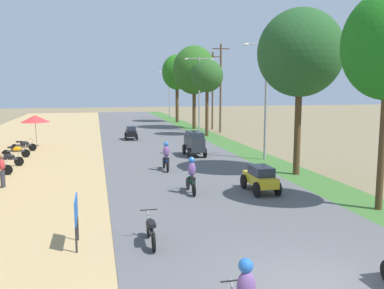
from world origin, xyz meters
name	(u,v)px	position (x,y,z in m)	size (l,w,h in m)	color
road_strip	(313,289)	(0.00, 0.00, 0.04)	(9.00, 140.00, 0.08)	#565659
parked_motorbike_fifth	(8,158)	(-10.09, 17.94, 0.55)	(1.80, 0.54, 0.94)	black
parked_motorbike_sixth	(16,150)	(-10.18, 21.11, 0.55)	(1.80, 0.54, 0.94)	black
parked_motorbike_seventh	(24,145)	(-10.14, 23.98, 0.55)	(1.80, 0.54, 0.94)	black
street_signboard	(76,212)	(-5.56, 4.00, 1.11)	(0.06, 1.30, 1.50)	#262628
vendor_umbrella	(35,119)	(-9.53, 26.00, 2.31)	(2.20, 2.20, 2.52)	#99999E
pedestrian_on_shoulder	(2,169)	(-9.29, 12.40, 0.96)	(0.31, 0.40, 1.62)	#33333D
median_tree_second	(300,53)	(5.64, 12.03, 6.53)	(4.49, 4.49, 8.80)	#4C351E
median_tree_third	(207,76)	(5.48, 30.22, 5.76)	(3.04, 3.04, 7.30)	#4C351E
median_tree_fourth	(194,70)	(5.88, 37.29, 6.58)	(4.76, 4.76, 9.22)	#4C351E
median_tree_fifth	(177,73)	(5.67, 46.26, 6.62)	(3.94, 3.94, 8.91)	#4C351E
streetlamp_near	(266,92)	(5.80, 16.79, 4.43)	(3.16, 0.20, 7.56)	gray
streetlamp_mid	(199,89)	(5.80, 34.57, 4.55)	(3.16, 0.20, 7.78)	gray
streetlamp_far	(169,91)	(5.80, 52.92, 4.15)	(3.16, 0.20, 7.02)	gray
utility_pole_near	(213,89)	(7.85, 36.71, 4.47)	(1.80, 0.20, 8.56)	brown
utility_pole_far	(221,87)	(7.79, 33.42, 4.75)	(1.80, 0.20, 9.13)	brown
car_sedan_yellow	(260,178)	(2.24, 8.79, 0.74)	(1.10, 2.26, 1.19)	gold
car_van_charcoal	(194,142)	(1.61, 19.09, 1.02)	(1.19, 2.41, 1.67)	#282D33
car_hatchback_black	(131,132)	(-1.89, 28.94, 0.75)	(1.04, 2.00, 1.23)	black
motorbike_ahead_second	(151,228)	(-3.40, 3.65, 0.57)	(0.54, 1.80, 0.94)	black
motorbike_ahead_third	(191,176)	(-0.86, 9.27, 0.86)	(0.54, 1.80, 1.66)	black
motorbike_ahead_fourth	(166,157)	(-1.11, 14.58, 0.86)	(0.54, 1.80, 1.66)	black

